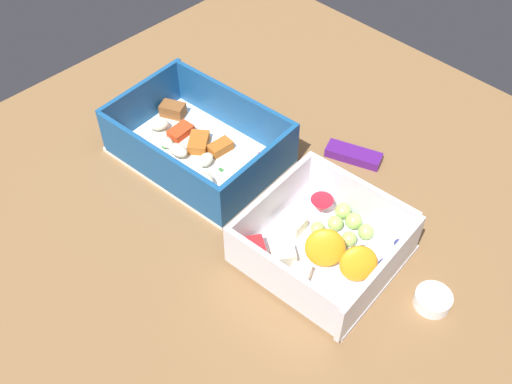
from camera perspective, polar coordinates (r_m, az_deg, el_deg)
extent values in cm
cube|color=brown|center=(71.01, 0.69, -2.27)|extent=(80.00, 80.00, 2.00)
cube|color=white|center=(76.45, -5.43, 3.47)|extent=(21.70, 15.84, 0.60)
cube|color=#19518C|center=(80.07, -10.83, 8.31)|extent=(1.82, 14.11, 6.01)
cube|color=#19518C|center=(69.26, 0.37, 1.76)|extent=(1.82, 14.11, 6.01)
cube|color=#19518C|center=(77.81, -2.15, 7.89)|extent=(19.33, 2.27, 6.01)
cube|color=#19518C|center=(71.04, -9.36, 2.43)|extent=(19.33, 2.27, 6.01)
ellipsoid|color=beige|center=(77.80, -11.23, 4.75)|extent=(2.81, 2.27, 1.23)
ellipsoid|color=beige|center=(79.53, -9.46, 6.28)|extent=(3.17, 3.32, 1.36)
ellipsoid|color=beige|center=(75.64, -7.43, 3.96)|extent=(2.84, 2.09, 1.35)
ellipsoid|color=beige|center=(71.52, -4.85, 1.07)|extent=(3.32, 2.88, 1.39)
ellipsoid|color=beige|center=(74.37, -4.65, 3.20)|extent=(2.27, 2.75, 1.19)
ellipsoid|color=beige|center=(70.50, -2.30, 0.13)|extent=(2.49, 1.97, 1.11)
ellipsoid|color=beige|center=(77.20, -8.49, 4.69)|extent=(2.44, 2.00, 1.06)
ellipsoid|color=beige|center=(71.45, -0.78, 1.03)|extent=(2.80, 2.55, 1.15)
cube|color=red|center=(78.88, -7.18, 5.75)|extent=(2.30, 3.40, 1.02)
cube|color=#AD5B1E|center=(76.07, -3.42, 4.29)|extent=(2.02, 3.18, 1.20)
cube|color=brown|center=(81.76, -7.92, 7.76)|extent=(3.75, 3.23, 1.72)
cube|color=red|center=(74.44, 1.45, 3.15)|extent=(3.25, 3.54, 1.14)
cube|color=#AD5B1E|center=(76.91, -5.49, 4.73)|extent=(4.09, 4.27, 1.22)
cube|color=#387A33|center=(73.89, -3.35, 2.13)|extent=(0.60, 0.40, 0.20)
cube|color=#387A33|center=(76.89, -5.30, 4.21)|extent=(0.60, 0.40, 0.20)
cube|color=#387A33|center=(77.53, -8.72, 4.23)|extent=(0.60, 0.40, 0.20)
cube|color=#387A33|center=(76.59, -5.02, 4.03)|extent=(0.60, 0.40, 0.20)
cube|color=white|center=(66.21, 6.29, -5.99)|extent=(16.28, 16.10, 0.60)
cube|color=white|center=(66.41, 1.44, -1.26)|extent=(1.84, 14.90, 5.39)
cube|color=white|center=(62.01, 12.00, -7.73)|extent=(1.84, 14.90, 5.39)
cube|color=white|center=(67.97, 10.01, -0.71)|extent=(13.90, 1.75, 5.39)
cube|color=white|center=(60.28, 2.52, -8.54)|extent=(13.90, 1.75, 5.39)
ellipsoid|color=orange|center=(63.57, 6.59, -5.30)|extent=(5.47, 5.33, 4.43)
ellipsoid|color=orange|center=(62.97, 9.70, -6.74)|extent=(5.00, 5.12, 4.20)
cube|color=#F4EACC|center=(64.51, 2.58, -6.07)|extent=(3.10, 3.25, 1.56)
cube|color=#F4EACC|center=(67.06, 3.22, -3.14)|extent=(3.03, 2.39, 1.71)
cube|color=#F4EACC|center=(62.90, 4.07, -8.14)|extent=(3.04, 3.40, 1.68)
cube|color=red|center=(64.49, -0.18, -5.76)|extent=(3.96, 3.71, 1.91)
sphere|color=#9ECC60|center=(67.65, 7.56, -2.97)|extent=(1.75, 1.75, 1.75)
sphere|color=#9ECC60|center=(68.88, 8.26, -1.79)|extent=(1.85, 1.85, 1.85)
sphere|color=#9ECC60|center=(67.08, 5.87, -3.46)|extent=(1.55, 1.55, 1.55)
sphere|color=#9ECC60|center=(66.51, 8.85, -4.44)|extent=(1.70, 1.70, 1.70)
sphere|color=#9ECC60|center=(67.37, 10.41, -3.75)|extent=(1.80, 1.80, 1.80)
sphere|color=#9ECC60|center=(68.06, 9.27, -2.74)|extent=(1.91, 1.91, 1.91)
cone|color=red|center=(68.91, 6.24, -1.32)|extent=(2.63, 2.63, 2.10)
sphere|color=navy|center=(65.52, 12.11, -6.66)|extent=(1.18, 1.18, 1.18)
sphere|color=navy|center=(67.67, 13.36, -4.75)|extent=(0.92, 0.92, 0.92)
sphere|color=navy|center=(66.39, 10.10, -5.35)|extent=(0.94, 0.94, 0.94)
cube|color=#51197A|center=(76.78, 9.27, 3.52)|extent=(7.40, 4.73, 1.20)
cylinder|color=white|center=(64.66, 16.48, -9.81)|extent=(3.80, 3.80, 1.52)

